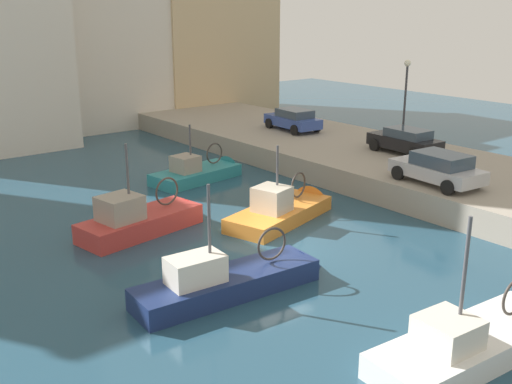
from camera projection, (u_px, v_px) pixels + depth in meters
water_surface at (271, 247)px, 23.02m from camera, size 80.00×80.00×0.00m
quay_wall at (452, 180)px, 29.67m from camera, size 9.00×56.00×1.20m
fishing_boat_red at (146, 227)px, 24.63m from camera, size 6.09×2.73×4.58m
fishing_boat_navy at (235, 288)px, 19.38m from camera, size 7.05×2.22×4.48m
fishing_boat_teal at (202, 177)px, 32.08m from camera, size 5.82×2.67×3.91m
fishing_boat_white at (479, 350)px, 15.95m from camera, size 6.98×2.53×4.86m
fishing_boat_orange at (285, 215)px, 26.13m from camera, size 6.40×3.57×4.26m
parked_car_blue at (293, 119)px, 38.33m from camera, size 2.17×4.03×1.36m
parked_car_black at (405, 141)px, 32.28m from camera, size 2.02×4.08×1.36m
parked_car_silver at (438, 168)px, 26.71m from camera, size 2.34×4.26×1.42m
quay_streetlamp at (406, 89)px, 32.68m from camera, size 0.36×0.36×4.83m
waterfront_building_west_mid at (94, 21)px, 44.32m from camera, size 9.75×6.80×15.40m
waterfront_building_east_mid at (203, 27)px, 50.54m from camera, size 10.76×7.82×14.04m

